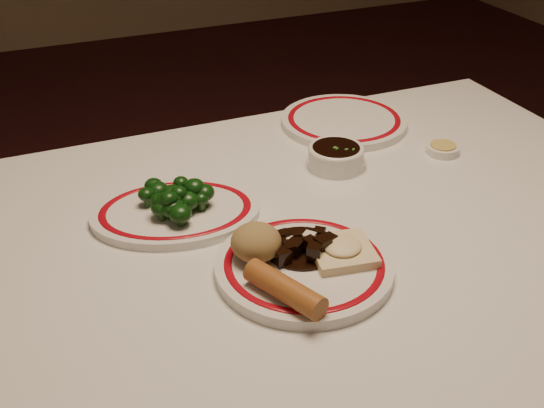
{
  "coord_description": "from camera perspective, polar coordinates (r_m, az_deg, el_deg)",
  "views": [
    {
      "loc": [
        -0.46,
        -0.82,
        1.36
      ],
      "look_at": [
        -0.11,
        0.02,
        0.8
      ],
      "focal_mm": 45.0,
      "sensor_mm": 36.0,
      "label": 1
    }
  ],
  "objects": [
    {
      "name": "dining_table",
      "position": [
        1.17,
        5.22,
        -5.25
      ],
      "size": [
        1.2,
        0.9,
        0.75
      ],
      "color": "silver",
      "rests_on": "ground"
    },
    {
      "name": "main_plate",
      "position": [
        1.0,
        2.69,
        -5.24
      ],
      "size": [
        0.28,
        0.28,
        0.02
      ],
      "color": "silver",
      "rests_on": "dining_table"
    },
    {
      "name": "rice_mound",
      "position": [
        0.99,
        -1.34,
        -3.21
      ],
      "size": [
        0.07,
        0.07,
        0.05
      ],
      "primitive_type": "ellipsoid",
      "color": "olive",
      "rests_on": "main_plate"
    },
    {
      "name": "spring_roll",
      "position": [
        0.92,
        1.08,
        -7.11
      ],
      "size": [
        0.08,
        0.13,
        0.03
      ],
      "primitive_type": "cylinder",
      "rotation": [
        1.57,
        0.0,
        0.4
      ],
      "color": "#9B5A26",
      "rests_on": "main_plate"
    },
    {
      "name": "fried_wonton",
      "position": [
        1.01,
        5.88,
        -3.84
      ],
      "size": [
        0.1,
        0.1,
        0.03
      ],
      "color": "beige",
      "rests_on": "main_plate"
    },
    {
      "name": "stirfry_heap",
      "position": [
        1.01,
        2.31,
        -3.49
      ],
      "size": [
        0.11,
        0.11,
        0.03
      ],
      "color": "black",
      "rests_on": "main_plate"
    },
    {
      "name": "broccoli_plate",
      "position": [
        1.14,
        -8.06,
        -0.67
      ],
      "size": [
        0.32,
        0.29,
        0.02
      ],
      "color": "silver",
      "rests_on": "dining_table"
    },
    {
      "name": "broccoli_pile",
      "position": [
        1.12,
        -8.12,
        0.48
      ],
      "size": [
        0.12,
        0.13,
        0.05
      ],
      "color": "#23471C",
      "rests_on": "broccoli_plate"
    },
    {
      "name": "soy_bowl",
      "position": [
        1.28,
        5.35,
        3.9
      ],
      "size": [
        0.1,
        0.1,
        0.04
      ],
      "color": "silver",
      "rests_on": "dining_table"
    },
    {
      "name": "sweet_sour_dish",
      "position": [
        1.28,
        6.47,
        3.38
      ],
      "size": [
        0.06,
        0.06,
        0.02
      ],
      "color": "silver",
      "rests_on": "dining_table"
    },
    {
      "name": "mustard_dish",
      "position": [
        1.37,
        14.09,
        4.48
      ],
      "size": [
        0.06,
        0.06,
        0.02
      ],
      "color": "silver",
      "rests_on": "dining_table"
    },
    {
      "name": "far_plate",
      "position": [
        1.45,
        6.04,
        6.93
      ],
      "size": [
        0.33,
        0.33,
        0.02
      ],
      "color": "silver",
      "rests_on": "dining_table"
    }
  ]
}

